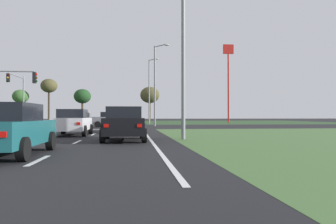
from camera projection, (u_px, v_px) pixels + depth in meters
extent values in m
plane|color=black|center=(76.00, 127.00, 34.27)|extent=(200.00, 200.00, 0.00)
cube|color=#2D4C28|center=(234.00, 122.00, 61.46)|extent=(35.00, 35.00, 0.01)
cube|color=gray|center=(8.00, 139.00, 15.39)|extent=(1.20, 22.00, 0.14)
cube|color=gray|center=(100.00, 122.00, 59.11)|extent=(1.20, 36.00, 0.14)
cube|color=silver|center=(38.00, 160.00, 8.41)|extent=(0.14, 2.00, 0.01)
cube|color=silver|center=(77.00, 142.00, 14.37)|extent=(0.14, 2.00, 0.01)
cube|color=silver|center=(93.00, 134.00, 20.33)|extent=(0.14, 2.00, 0.01)
cube|color=silver|center=(102.00, 130.00, 26.29)|extent=(0.14, 2.00, 0.01)
cube|color=silver|center=(149.00, 138.00, 17.15)|extent=(0.14, 24.00, 0.01)
cube|color=silver|center=(107.00, 129.00, 27.74)|extent=(6.40, 0.50, 0.01)
cube|color=silver|center=(6.00, 129.00, 28.52)|extent=(0.70, 2.80, 0.01)
cube|color=silver|center=(20.00, 129.00, 28.65)|extent=(0.70, 2.80, 0.01)
cube|color=silver|center=(33.00, 129.00, 28.78)|extent=(0.70, 2.80, 0.01)
cube|color=silver|center=(46.00, 129.00, 28.90)|extent=(0.70, 2.80, 0.01)
cube|color=silver|center=(59.00, 129.00, 29.03)|extent=(0.70, 2.80, 0.01)
cube|color=#19565B|center=(8.00, 133.00, 9.51)|extent=(1.76, 4.36, 0.71)
cube|color=black|center=(7.00, 112.00, 9.37)|extent=(1.55, 2.01, 0.52)
cube|color=red|center=(2.00, 134.00, 7.40)|extent=(0.20, 0.04, 0.14)
cylinder|color=black|center=(51.00, 141.00, 10.99)|extent=(0.22, 0.64, 0.64)
cylinder|color=black|center=(23.00, 149.00, 8.22)|extent=(0.22, 0.64, 0.64)
cube|color=#BCAD8E|center=(125.00, 123.00, 22.68)|extent=(1.79, 4.31, 0.67)
cube|color=black|center=(125.00, 115.00, 22.54)|extent=(1.57, 1.98, 0.52)
cube|color=red|center=(114.00, 123.00, 20.44)|extent=(0.20, 0.04, 0.14)
cube|color=red|center=(135.00, 123.00, 20.59)|extent=(0.20, 0.04, 0.14)
cylinder|color=black|center=(114.00, 127.00, 23.95)|extent=(0.22, 0.64, 0.64)
cylinder|color=black|center=(138.00, 127.00, 24.15)|extent=(0.22, 0.64, 0.64)
cylinder|color=black|center=(111.00, 129.00, 21.20)|extent=(0.22, 0.64, 0.64)
cylinder|color=black|center=(138.00, 129.00, 21.40)|extent=(0.22, 0.64, 0.64)
cube|color=silver|center=(73.00, 124.00, 19.47)|extent=(1.73, 4.24, 0.74)
cube|color=black|center=(73.00, 114.00, 19.33)|extent=(1.53, 1.95, 0.52)
cube|color=red|center=(53.00, 124.00, 17.27)|extent=(0.20, 0.04, 0.14)
cube|color=red|center=(78.00, 124.00, 17.42)|extent=(0.20, 0.04, 0.14)
cylinder|color=black|center=(63.00, 129.00, 20.71)|extent=(0.22, 0.64, 0.64)
cylinder|color=black|center=(91.00, 129.00, 20.91)|extent=(0.22, 0.64, 0.64)
cylinder|color=black|center=(53.00, 131.00, 18.02)|extent=(0.22, 0.64, 0.64)
cylinder|color=black|center=(84.00, 131.00, 18.21)|extent=(0.22, 0.64, 0.64)
cube|color=#B7B7BC|center=(16.00, 121.00, 32.83)|extent=(4.42, 1.77, 0.74)
cube|color=black|center=(14.00, 115.00, 32.82)|extent=(2.03, 1.56, 0.52)
cylinder|color=black|center=(33.00, 124.00, 33.86)|extent=(0.64, 0.22, 0.64)
cylinder|color=black|center=(27.00, 124.00, 32.10)|extent=(0.64, 0.22, 0.64)
cylinder|color=black|center=(5.00, 124.00, 33.55)|extent=(0.64, 0.22, 0.64)
cube|color=black|center=(124.00, 126.00, 15.24)|extent=(1.80, 4.25, 0.76)
cube|color=black|center=(124.00, 112.00, 15.10)|extent=(1.58, 1.96, 0.52)
cube|color=red|center=(106.00, 126.00, 13.04)|extent=(0.20, 0.04, 0.14)
cube|color=red|center=(140.00, 126.00, 13.19)|extent=(0.20, 0.04, 0.14)
cylinder|color=black|center=(107.00, 132.00, 16.49)|extent=(0.22, 0.64, 0.64)
cylinder|color=black|center=(142.00, 132.00, 16.69)|extent=(0.22, 0.64, 0.64)
cylinder|color=black|center=(102.00, 136.00, 13.79)|extent=(0.22, 0.64, 0.64)
cylinder|color=black|center=(144.00, 135.00, 13.99)|extent=(0.22, 0.64, 0.64)
cube|color=navy|center=(84.00, 119.00, 55.48)|extent=(1.81, 4.26, 0.73)
cube|color=black|center=(84.00, 115.00, 55.64)|extent=(1.59, 1.96, 0.52)
cube|color=red|center=(90.00, 118.00, 57.69)|extent=(0.20, 0.04, 0.14)
cube|color=red|center=(82.00, 118.00, 57.54)|extent=(0.20, 0.04, 0.14)
cylinder|color=black|center=(88.00, 121.00, 54.22)|extent=(0.22, 0.64, 0.64)
cylinder|color=black|center=(78.00, 121.00, 54.02)|extent=(0.22, 0.64, 0.64)
cylinder|color=black|center=(91.00, 121.00, 56.93)|extent=(0.22, 0.64, 0.64)
cylinder|color=black|center=(80.00, 121.00, 56.73)|extent=(0.22, 0.64, 0.64)
cube|color=slate|center=(113.00, 120.00, 33.70)|extent=(4.53, 1.88, 0.75)
cube|color=black|center=(111.00, 114.00, 33.69)|extent=(2.08, 1.65, 0.52)
cube|color=red|center=(91.00, 120.00, 34.15)|extent=(0.04, 0.20, 0.14)
cube|color=red|center=(90.00, 120.00, 32.74)|extent=(0.04, 0.20, 0.14)
cylinder|color=black|center=(127.00, 124.00, 34.79)|extent=(0.64, 0.22, 0.64)
cylinder|color=black|center=(126.00, 124.00, 32.92)|extent=(0.64, 0.22, 0.64)
cylinder|color=black|center=(100.00, 124.00, 34.46)|extent=(0.64, 0.22, 0.64)
cylinder|color=black|center=(98.00, 124.00, 32.60)|extent=(0.64, 0.22, 0.64)
cylinder|color=gray|center=(3.00, 71.00, 27.21)|extent=(5.17, 0.12, 0.12)
cube|color=black|center=(34.00, 78.00, 27.50)|extent=(0.26, 0.32, 0.95)
sphere|color=red|center=(36.00, 74.00, 27.52)|extent=(0.20, 0.20, 0.20)
sphere|color=#3A2405|center=(36.00, 78.00, 27.51)|extent=(0.20, 0.20, 0.20)
sphere|color=black|center=(36.00, 81.00, 27.51)|extent=(0.20, 0.20, 0.20)
cylinder|color=gray|center=(24.00, 101.00, 40.02)|extent=(0.18, 0.18, 6.15)
cylinder|color=gray|center=(16.00, 76.00, 37.55)|extent=(0.12, 5.03, 0.12)
cube|color=black|center=(8.00, 78.00, 35.05)|extent=(0.32, 0.26, 0.95)
sphere|color=#360503|center=(8.00, 75.00, 34.89)|extent=(0.20, 0.20, 0.20)
sphere|color=orange|center=(8.00, 78.00, 34.89)|extent=(0.20, 0.20, 0.20)
sphere|color=black|center=(8.00, 80.00, 34.88)|extent=(0.20, 0.20, 0.20)
cylinder|color=gray|center=(183.00, 57.00, 16.11)|extent=(0.20, 0.20, 8.34)
cylinder|color=gray|center=(155.00, 86.00, 36.37)|extent=(0.20, 0.20, 9.17)
cylinder|color=gray|center=(161.00, 46.00, 35.72)|extent=(1.29, 1.62, 0.10)
ellipsoid|color=#B2B2A8|center=(167.00, 45.00, 35.01)|extent=(0.56, 0.28, 0.20)
cylinder|color=gray|center=(149.00, 92.00, 48.38)|extent=(0.20, 0.20, 9.72)
cylinder|color=gray|center=(153.00, 59.00, 47.61)|extent=(1.13, 1.84, 0.10)
ellipsoid|color=#B2B2A8|center=(157.00, 59.00, 46.78)|extent=(0.56, 0.28, 0.20)
cylinder|color=maroon|center=(89.00, 121.00, 42.68)|extent=(0.16, 0.16, 0.70)
cylinder|color=#4C4C4C|center=(89.00, 116.00, 42.69)|extent=(0.34, 0.34, 0.73)
sphere|color=tan|center=(89.00, 112.00, 42.69)|extent=(0.21, 0.21, 0.21)
cylinder|color=red|center=(228.00, 88.00, 54.85)|extent=(0.28, 0.28, 11.87)
cube|color=red|center=(228.00, 49.00, 54.93)|extent=(1.80, 0.30, 1.60)
torus|color=yellow|center=(226.00, 49.00, 55.05)|extent=(0.96, 0.16, 0.96)
torus|color=yellow|center=(230.00, 49.00, 55.14)|extent=(0.96, 0.16, 0.96)
cylinder|color=#423323|center=(21.00, 111.00, 67.38)|extent=(0.31, 0.31, 4.40)
ellipsoid|color=#38602D|center=(21.00, 96.00, 67.42)|extent=(3.33, 3.33, 2.83)
cylinder|color=#423323|center=(49.00, 106.00, 67.72)|extent=(0.40, 0.40, 6.64)
ellipsoid|color=#4C4728|center=(49.00, 86.00, 67.77)|extent=(3.43, 3.43, 2.92)
cylinder|color=#423323|center=(82.00, 111.00, 68.45)|extent=(0.42, 0.42, 4.41)
ellipsoid|color=#1E421E|center=(82.00, 96.00, 68.49)|extent=(3.62, 3.62, 3.08)
cylinder|color=#423323|center=(150.00, 111.00, 69.29)|extent=(0.37, 0.37, 4.59)
ellipsoid|color=#4C4728|center=(150.00, 95.00, 69.34)|extent=(4.17, 4.17, 3.54)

